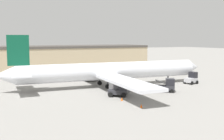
{
  "coord_description": "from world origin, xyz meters",
  "views": [
    {
      "loc": [
        -25.7,
        -50.03,
        9.67
      ],
      "look_at": [
        0.0,
        0.0,
        3.33
      ],
      "focal_mm": 45.0,
      "sensor_mm": 36.0,
      "label": 1
    }
  ],
  "objects_px": {
    "baggage_tug": "(119,91)",
    "pushback_tug": "(192,78)",
    "safety_cone_near": "(122,99)",
    "airplane": "(107,72)",
    "ground_crew_worker": "(171,82)",
    "belt_loader_truck": "(166,86)",
    "safety_cone_far": "(141,106)"
  },
  "relations": [
    {
      "from": "pushback_tug",
      "to": "safety_cone_near",
      "type": "relative_size",
      "value": 5.03
    },
    {
      "from": "airplane",
      "to": "ground_crew_worker",
      "type": "xyz_separation_m",
      "value": [
        11.44,
        -5.75,
        -2.11
      ]
    },
    {
      "from": "belt_loader_truck",
      "to": "ground_crew_worker",
      "type": "bearing_deg",
      "value": 75.97
    },
    {
      "from": "ground_crew_worker",
      "to": "safety_cone_near",
      "type": "distance_m",
      "value": 16.59
    },
    {
      "from": "belt_loader_truck",
      "to": "safety_cone_far",
      "type": "height_order",
      "value": "belt_loader_truck"
    },
    {
      "from": "airplane",
      "to": "safety_cone_far",
      "type": "distance_m",
      "value": 18.31
    },
    {
      "from": "pushback_tug",
      "to": "safety_cone_far",
      "type": "relative_size",
      "value": 5.03
    },
    {
      "from": "ground_crew_worker",
      "to": "safety_cone_far",
      "type": "height_order",
      "value": "ground_crew_worker"
    },
    {
      "from": "airplane",
      "to": "baggage_tug",
      "type": "bearing_deg",
      "value": -100.04
    },
    {
      "from": "airplane",
      "to": "pushback_tug",
      "type": "bearing_deg",
      "value": -10.83
    },
    {
      "from": "baggage_tug",
      "to": "safety_cone_near",
      "type": "relative_size",
      "value": 6.28
    },
    {
      "from": "airplane",
      "to": "pushback_tug",
      "type": "height_order",
      "value": "airplane"
    },
    {
      "from": "airplane",
      "to": "ground_crew_worker",
      "type": "relative_size",
      "value": 25.2
    },
    {
      "from": "pushback_tug",
      "to": "safety_cone_near",
      "type": "height_order",
      "value": "pushback_tug"
    },
    {
      "from": "ground_crew_worker",
      "to": "baggage_tug",
      "type": "xyz_separation_m",
      "value": [
        -14.0,
        -3.87,
        0.09
      ]
    },
    {
      "from": "ground_crew_worker",
      "to": "belt_loader_truck",
      "type": "height_order",
      "value": "belt_loader_truck"
    },
    {
      "from": "safety_cone_far",
      "to": "airplane",
      "type": "bearing_deg",
      "value": 79.02
    },
    {
      "from": "airplane",
      "to": "safety_cone_far",
      "type": "xyz_separation_m",
      "value": [
        -3.45,
        -17.76,
        -2.76
      ]
    },
    {
      "from": "baggage_tug",
      "to": "safety_cone_far",
      "type": "height_order",
      "value": "baggage_tug"
    },
    {
      "from": "baggage_tug",
      "to": "pushback_tug",
      "type": "relative_size",
      "value": 1.25
    },
    {
      "from": "safety_cone_near",
      "to": "baggage_tug",
      "type": "bearing_deg",
      "value": 69.49
    },
    {
      "from": "belt_loader_truck",
      "to": "safety_cone_far",
      "type": "relative_size",
      "value": 6.9
    },
    {
      "from": "airplane",
      "to": "baggage_tug",
      "type": "distance_m",
      "value": 10.16
    },
    {
      "from": "airplane",
      "to": "pushback_tug",
      "type": "distance_m",
      "value": 18.49
    },
    {
      "from": "ground_crew_worker",
      "to": "safety_cone_far",
      "type": "xyz_separation_m",
      "value": [
        -14.88,
        -12.01,
        -0.65
      ]
    },
    {
      "from": "belt_loader_truck",
      "to": "safety_cone_near",
      "type": "bearing_deg",
      "value": -133.92
    },
    {
      "from": "airplane",
      "to": "belt_loader_truck",
      "type": "bearing_deg",
      "value": -50.02
    },
    {
      "from": "ground_crew_worker",
      "to": "airplane",
      "type": "bearing_deg",
      "value": 97.77
    },
    {
      "from": "airplane",
      "to": "ground_crew_worker",
      "type": "height_order",
      "value": "airplane"
    },
    {
      "from": "ground_crew_worker",
      "to": "baggage_tug",
      "type": "distance_m",
      "value": 14.52
    },
    {
      "from": "airplane",
      "to": "belt_loader_truck",
      "type": "xyz_separation_m",
      "value": [
        7.01,
        -9.97,
        -1.9
      ]
    },
    {
      "from": "belt_loader_truck",
      "to": "safety_cone_far",
      "type": "xyz_separation_m",
      "value": [
        -10.46,
        -7.8,
        -0.87
      ]
    }
  ]
}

